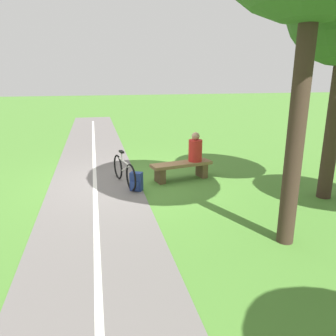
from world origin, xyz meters
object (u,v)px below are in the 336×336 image
object	(u,v)px
backpack	(136,182)
bicycle	(124,171)
bench	(181,168)
person_seated	(195,149)

from	to	relation	value
backpack	bicycle	bearing A→B (deg)	-69.00
bench	person_seated	bearing A→B (deg)	180.00
person_seated	backpack	distance (m)	1.88
person_seated	bicycle	bearing A→B (deg)	-6.94
bench	person_seated	distance (m)	0.61
bench	backpack	bearing A→B (deg)	14.86
bench	backpack	size ratio (longest dim) A/B	3.68
person_seated	bicycle	distance (m)	1.93
backpack	person_seated	bearing A→B (deg)	-158.40
bench	bicycle	distance (m)	1.49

